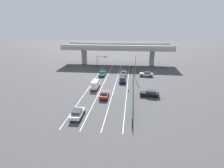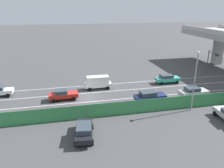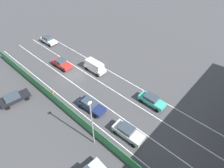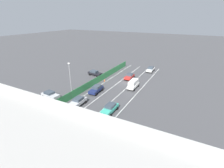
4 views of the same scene
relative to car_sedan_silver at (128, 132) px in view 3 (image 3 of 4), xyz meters
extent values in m
plane|color=#424244|center=(-3.64, -16.17, -0.94)|extent=(300.00, 300.00, 0.00)
cube|color=silver|center=(-8.97, -9.23, -0.94)|extent=(0.14, 49.87, 0.01)
cube|color=silver|center=(-5.41, -9.23, -0.94)|extent=(0.14, 49.87, 0.01)
cube|color=silver|center=(-1.86, -9.23, -0.94)|extent=(0.14, 49.87, 0.01)
cube|color=silver|center=(1.70, -9.23, -0.94)|extent=(0.14, 49.87, 0.01)
cube|color=#338447|center=(3.14, -9.23, 0.00)|extent=(0.06, 45.87, 1.88)
cylinder|color=#4C514C|center=(3.14, -32.17, 0.00)|extent=(0.10, 0.10, 1.88)
cylinder|color=#4C514C|center=(3.14, -16.88, 0.00)|extent=(0.10, 0.10, 1.88)
cylinder|color=#4C514C|center=(3.14, -1.59, 0.00)|extent=(0.10, 0.10, 1.88)
cube|color=#B7BABC|center=(0.00, 0.07, -0.12)|extent=(2.02, 4.56, 0.69)
cube|color=#333D47|center=(0.01, -0.24, 0.50)|extent=(1.69, 2.10, 0.55)
cylinder|color=black|center=(-0.98, 1.55, -0.62)|extent=(0.25, 0.65, 0.64)
cylinder|color=black|center=(0.84, 1.63, -0.62)|extent=(0.25, 0.65, 0.64)
cylinder|color=black|center=(-0.85, -1.49, -0.62)|extent=(0.25, 0.65, 0.64)
cylinder|color=black|center=(0.97, -1.41, -0.62)|extent=(0.25, 0.65, 0.64)
cube|color=navy|center=(0.09, -7.14, -0.15)|extent=(2.12, 4.72, 0.63)
cube|color=#333D47|center=(0.12, -7.53, 0.46)|extent=(1.75, 2.37, 0.58)
cylinder|color=black|center=(-0.92, -5.64, -0.62)|extent=(0.26, 0.65, 0.64)
cylinder|color=black|center=(0.90, -5.52, -0.62)|extent=(0.26, 0.65, 0.64)
cylinder|color=black|center=(-0.71, -8.77, -0.62)|extent=(0.26, 0.65, 0.64)
cylinder|color=black|center=(1.10, -8.65, -0.62)|extent=(0.26, 0.65, 0.64)
cube|color=white|center=(-7.11, -29.67, -0.16)|extent=(1.85, 4.40, 0.61)
cube|color=#333D47|center=(-7.11, -29.86, 0.42)|extent=(1.61, 2.21, 0.55)
cylinder|color=black|center=(-8.03, -28.19, -0.62)|extent=(0.23, 0.64, 0.64)
cylinder|color=black|center=(-6.23, -28.17, -0.62)|extent=(0.23, 0.64, 0.64)
cylinder|color=black|center=(-7.99, -31.17, -0.62)|extent=(0.23, 0.64, 0.64)
cylinder|color=black|center=(-6.20, -31.14, -0.62)|extent=(0.23, 0.64, 0.64)
cube|color=teal|center=(-7.21, -0.82, -0.15)|extent=(1.74, 4.42, 0.62)
cube|color=#333D47|center=(-7.21, -1.06, 0.42)|extent=(1.53, 2.19, 0.52)
cylinder|color=black|center=(-8.08, 0.68, -0.62)|extent=(0.22, 0.64, 0.64)
cylinder|color=black|center=(-6.34, 0.68, -0.62)|extent=(0.22, 0.64, 0.64)
cylinder|color=black|center=(-8.08, -2.32, -0.62)|extent=(0.22, 0.64, 0.64)
cylinder|color=black|center=(-6.35, -2.32, -0.62)|extent=(0.22, 0.64, 0.64)
cube|color=silver|center=(-7.02, -13.84, -0.17)|extent=(1.75, 4.56, 0.59)
cube|color=silver|center=(-7.02, -13.84, 0.72)|extent=(1.54, 3.74, 1.18)
cylinder|color=black|center=(-7.87, -12.28, -0.62)|extent=(0.22, 0.64, 0.64)
cylinder|color=black|center=(-6.15, -12.29, -0.62)|extent=(0.22, 0.64, 0.64)
cylinder|color=black|center=(-7.89, -15.38, -0.62)|extent=(0.22, 0.64, 0.64)
cylinder|color=black|center=(-6.17, -15.39, -0.62)|extent=(0.22, 0.64, 0.64)
cube|color=red|center=(-3.55, -19.67, -0.16)|extent=(1.97, 4.38, 0.61)
cube|color=#333D47|center=(-3.54, -19.97, 0.41)|extent=(1.67, 1.79, 0.53)
cylinder|color=black|center=(-4.52, -18.23, -0.62)|extent=(0.24, 0.65, 0.64)
cylinder|color=black|center=(-2.69, -18.17, -0.62)|extent=(0.24, 0.65, 0.64)
cylinder|color=black|center=(-4.42, -21.17, -0.62)|extent=(0.24, 0.65, 0.64)
cylinder|color=black|center=(-2.59, -21.11, -0.62)|extent=(0.24, 0.65, 0.64)
cube|color=black|center=(7.29, -17.63, -0.19)|extent=(4.84, 2.37, 0.55)
cube|color=#333D47|center=(7.63, -17.67, 0.37)|extent=(2.46, 1.85, 0.56)
cylinder|color=black|center=(5.61, -18.30, -0.62)|extent=(0.66, 0.30, 0.64)
cylinder|color=black|center=(5.84, -16.54, -0.62)|extent=(0.66, 0.30, 0.64)
cylinder|color=black|center=(8.74, -18.71, -0.62)|extent=(0.66, 0.30, 0.64)
cylinder|color=black|center=(8.97, -16.95, -0.62)|extent=(0.66, 0.30, 0.64)
cylinder|color=black|center=(6.09, -0.58, -0.62)|extent=(0.66, 0.27, 0.64)
cylinder|color=gray|center=(3.87, -2.64, 2.97)|extent=(0.16, 0.16, 7.83)
ellipsoid|color=silver|center=(3.87, -2.64, 7.07)|extent=(0.60, 0.36, 0.28)
cone|color=orange|center=(2.13, -14.70, -0.62)|extent=(0.36, 0.36, 0.65)
cube|color=black|center=(2.13, -14.70, -0.93)|extent=(0.47, 0.47, 0.03)
camera|label=1|loc=(2.80, -58.80, 15.95)|focal=28.57mm
camera|label=2|loc=(28.29, -19.20, 12.57)|focal=35.40mm
camera|label=3|loc=(12.27, 8.24, 22.08)|focal=30.24mm
camera|label=4|loc=(-20.63, 23.63, 16.52)|focal=26.53mm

